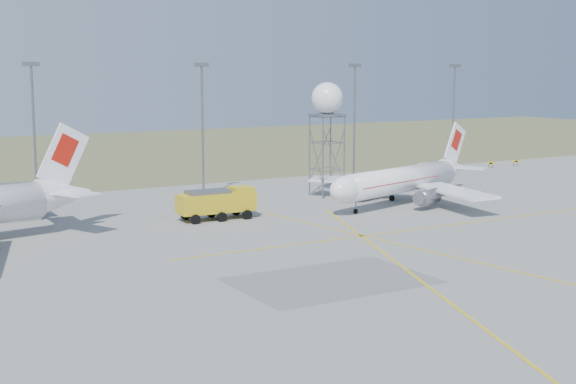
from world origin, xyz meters
TOP-DOWN VIEW (x-y plane):
  - grass_strip at (0.00, 140.00)m, footprint 400.00×120.00m
  - mast_a at (-35.00, 66.00)m, footprint 2.20×0.50m
  - mast_b at (-10.00, 66.00)m, footprint 2.20×0.50m
  - mast_c at (18.00, 66.00)m, footprint 2.20×0.50m
  - mast_d at (40.00, 66.00)m, footprint 2.20×0.50m
  - taxi_sign_near at (55.60, 72.00)m, footprint 1.60×0.17m
  - taxi_sign_far at (62.60, 72.00)m, footprint 1.60×0.17m
  - airliner_main at (12.67, 46.11)m, footprint 32.72×30.97m
  - radar_tower at (7.32, 58.03)m, footprint 4.86×4.86m
  - fire_truck at (-15.77, 48.49)m, footprint 10.32×4.39m

SIDE VIEW (x-z plane):
  - grass_strip at x=0.00m, z-range 0.00..0.03m
  - taxi_sign_near at x=55.60m, z-range 0.29..1.49m
  - taxi_sign_far at x=62.60m, z-range 0.29..1.49m
  - fire_truck at x=-15.77m, z-range -0.08..4.00m
  - airliner_main at x=12.67m, z-range -2.19..9.14m
  - radar_tower at x=7.32m, z-range 1.08..18.67m
  - mast_a at x=-35.00m, z-range 1.82..22.32m
  - mast_b at x=-10.00m, z-range 1.82..22.32m
  - mast_c at x=18.00m, z-range 1.82..22.32m
  - mast_d at x=40.00m, z-range 1.82..22.32m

